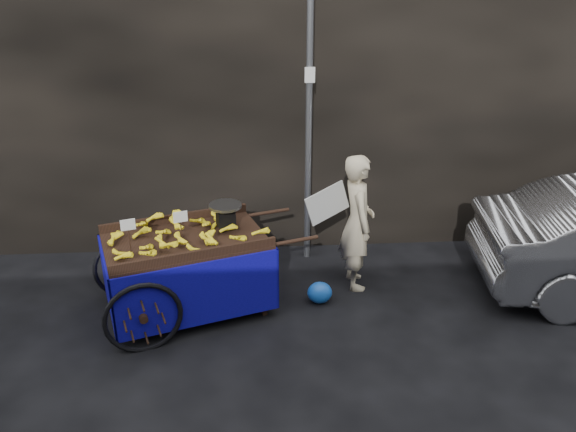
{
  "coord_description": "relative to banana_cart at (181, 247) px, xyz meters",
  "views": [
    {
      "loc": [
        -0.4,
        -5.38,
        3.49
      ],
      "look_at": [
        -0.01,
        0.5,
        0.94
      ],
      "focal_mm": 35.0,
      "sensor_mm": 36.0,
      "label": 1
    }
  ],
  "objects": [
    {
      "name": "ground",
      "position": [
        1.19,
        -0.08,
        -0.79
      ],
      "size": [
        80.0,
        80.0,
        0.0
      ],
      "primitive_type": "plane",
      "color": "black",
      "rests_on": "ground"
    },
    {
      "name": "building_wall",
      "position": [
        1.58,
        2.52,
        1.71
      ],
      "size": [
        13.5,
        2.0,
        5.0
      ],
      "color": "black",
      "rests_on": "ground"
    },
    {
      "name": "street_pole",
      "position": [
        1.49,
        1.22,
        1.22
      ],
      "size": [
        0.12,
        0.1,
        4.0
      ],
      "color": "slate",
      "rests_on": "ground"
    },
    {
      "name": "vendor",
      "position": [
        2.0,
        0.45,
        0.04
      ],
      "size": [
        0.86,
        0.62,
        1.64
      ],
      "rotation": [
        0.0,
        0.0,
        1.62
      ],
      "color": "#C1B28F",
      "rests_on": "ground"
    },
    {
      "name": "banana_cart",
      "position": [
        0.0,
        0.0,
        0.0
      ],
      "size": [
        2.55,
        1.72,
        1.27
      ],
      "rotation": [
        0.0,
        0.0,
        0.32
      ],
      "color": "black",
      "rests_on": "ground"
    },
    {
      "name": "plastic_bag",
      "position": [
        1.52,
        0.05,
        -0.66
      ],
      "size": [
        0.29,
        0.23,
        0.26
      ],
      "primitive_type": "ellipsoid",
      "color": "blue",
      "rests_on": "ground"
    }
  ]
}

